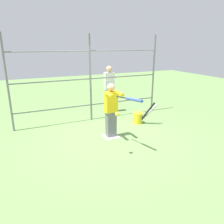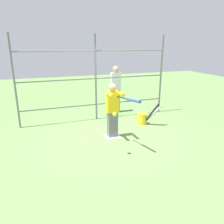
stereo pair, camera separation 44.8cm
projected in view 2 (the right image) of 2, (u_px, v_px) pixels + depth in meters
name	position (u px, v px, depth m)	size (l,w,h in m)	color
ground_plane	(112.00, 137.00, 6.06)	(24.00, 24.00, 0.00)	#608447
home_plate	(112.00, 136.00, 6.05)	(0.40, 0.40, 0.02)	white
fence_backstop	(96.00, 79.00, 7.08)	(4.93, 0.06, 2.77)	slate
batter	(113.00, 109.00, 5.80)	(0.38, 0.51, 1.49)	slate
baseball_bat_swinging	(131.00, 100.00, 4.92)	(0.25, 0.84, 0.11)	black
softball_in_flight	(115.00, 114.00, 4.71)	(0.10, 0.10, 0.10)	yellow
bat_bucket	(144.00, 118.00, 6.94)	(0.69, 0.58, 0.75)	yellow
bystander_behind_fence	(116.00, 89.00, 7.97)	(0.35, 0.22, 1.71)	#3F3F47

